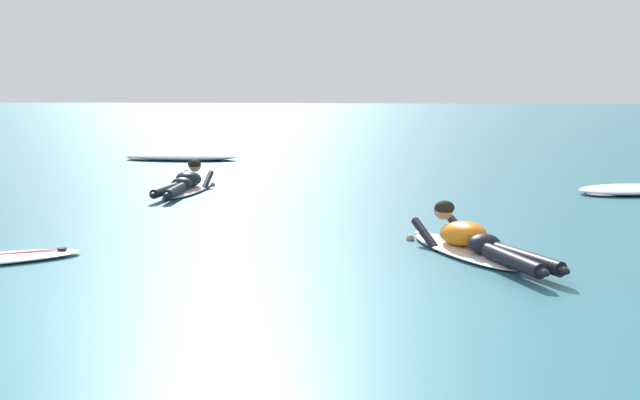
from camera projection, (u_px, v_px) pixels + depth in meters
name	position (u px, v px, depth m)	size (l,w,h in m)	color
ground_plane	(327.00, 169.00, 16.07)	(120.00, 120.00, 0.00)	#2D6B7A
surfer_near	(471.00, 242.00, 7.82)	(1.50, 2.42, 0.53)	white
surfer_far	(186.00, 184.00, 12.47)	(0.56, 2.58, 0.54)	white
whitewater_front	(629.00, 190.00, 12.34)	(1.93, 1.45, 0.14)	white
whitewater_mid_left	(182.00, 157.00, 17.88)	(2.66, 0.95, 0.18)	white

